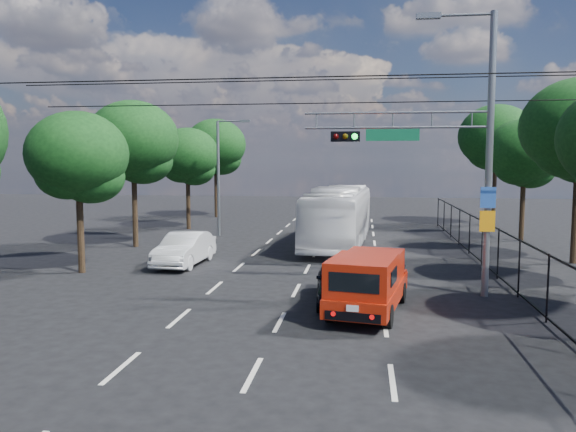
% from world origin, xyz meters
% --- Properties ---
extents(ground, '(120.00, 120.00, 0.00)m').
position_xyz_m(ground, '(0.00, 0.00, 0.00)').
color(ground, black).
rests_on(ground, ground).
extents(lane_markings, '(6.12, 38.00, 0.01)m').
position_xyz_m(lane_markings, '(-0.00, 14.00, 0.01)').
color(lane_markings, beige).
rests_on(lane_markings, ground).
extents(signal_mast, '(6.43, 0.39, 9.50)m').
position_xyz_m(signal_mast, '(5.28, 7.99, 5.24)').
color(signal_mast, slate).
rests_on(signal_mast, ground).
extents(streetlight_left, '(2.09, 0.22, 7.08)m').
position_xyz_m(streetlight_left, '(-6.33, 22.00, 3.94)').
color(streetlight_left, slate).
rests_on(streetlight_left, ground).
extents(utility_wires, '(22.00, 5.04, 0.74)m').
position_xyz_m(utility_wires, '(0.00, 8.83, 7.23)').
color(utility_wires, black).
rests_on(utility_wires, ground).
extents(fence_right, '(0.06, 34.03, 2.00)m').
position_xyz_m(fence_right, '(7.60, 12.17, 1.03)').
color(fence_right, black).
rests_on(fence_right, ground).
extents(tree_right_d, '(4.32, 4.32, 7.02)m').
position_xyz_m(tree_right_d, '(11.42, 22.02, 4.85)').
color(tree_right_d, black).
rests_on(tree_right_d, ground).
extents(tree_right_e, '(5.28, 5.28, 8.58)m').
position_xyz_m(tree_right_e, '(11.62, 30.02, 5.94)').
color(tree_right_e, black).
rests_on(tree_right_e, ground).
extents(tree_left_b, '(4.08, 4.08, 6.63)m').
position_xyz_m(tree_left_b, '(-9.18, 10.02, 4.58)').
color(tree_left_b, black).
rests_on(tree_left_b, ground).
extents(tree_left_c, '(4.80, 4.80, 7.80)m').
position_xyz_m(tree_left_c, '(-9.78, 17.02, 5.40)').
color(tree_left_c, black).
rests_on(tree_left_c, ground).
extents(tree_left_d, '(4.20, 4.20, 6.83)m').
position_xyz_m(tree_left_d, '(-9.38, 25.02, 4.72)').
color(tree_left_d, black).
rests_on(tree_left_d, ground).
extents(tree_left_e, '(4.92, 4.92, 7.99)m').
position_xyz_m(tree_left_e, '(-9.58, 33.02, 5.53)').
color(tree_left_e, black).
rests_on(tree_left_e, ground).
extents(red_pickup, '(2.66, 5.20, 1.85)m').
position_xyz_m(red_pickup, '(2.52, 5.38, 0.99)').
color(red_pickup, black).
rests_on(red_pickup, ground).
extents(navy_hatchback, '(1.94, 4.24, 1.41)m').
position_xyz_m(navy_hatchback, '(1.68, 6.55, 0.71)').
color(navy_hatchback, black).
rests_on(navy_hatchback, ground).
extents(white_bus, '(3.46, 11.71, 3.22)m').
position_xyz_m(white_bus, '(1.03, 19.05, 1.61)').
color(white_bus, white).
rests_on(white_bus, ground).
extents(white_van, '(1.75, 4.46, 1.45)m').
position_xyz_m(white_van, '(-5.50, 12.20, 0.72)').
color(white_van, silver).
rests_on(white_van, ground).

